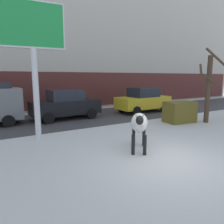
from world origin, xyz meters
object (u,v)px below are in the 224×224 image
object	(u,v)px
cow_holstein	(139,123)
dumpster	(180,112)
bare_tree_left_lot	(208,86)
billboard	(33,33)
car_black_sedan	(66,105)
car_yellow_sedan	(143,100)
pedestrian_near_billboard	(74,99)

from	to	relation	value
cow_holstein	dumpster	size ratio (longest dim) A/B	1.03
cow_holstein	bare_tree_left_lot	distance (m)	6.59
billboard	dumpster	bearing A→B (deg)	-5.64
car_black_sedan	car_yellow_sedan	xyz separation A→B (m)	(5.84, -0.49, 0.00)
car_yellow_sedan	bare_tree_left_lot	bearing A→B (deg)	-80.85
cow_holstein	billboard	xyz separation A→B (m)	(-2.77, 3.33, 3.31)
car_black_sedan	dumpster	bearing A→B (deg)	-39.29
car_black_sedan	cow_holstein	bearing A→B (deg)	-87.27
billboard	pedestrian_near_billboard	distance (m)	8.63
billboard	car_black_sedan	size ratio (longest dim) A/B	1.30
cow_holstein	car_black_sedan	xyz separation A→B (m)	(-0.33, 6.95, -0.09)
dumpster	bare_tree_left_lot	bearing A→B (deg)	-34.97
billboard	pedestrian_near_billboard	world-z (taller)	billboard
car_black_sedan	car_yellow_sedan	distance (m)	5.86
cow_holstein	dumpster	world-z (taller)	cow_holstein
bare_tree_left_lot	billboard	bearing A→B (deg)	169.73
cow_holstein	bare_tree_left_lot	size ratio (longest dim) A/B	0.42
cow_holstein	bare_tree_left_lot	world-z (taller)	bare_tree_left_lot
billboard	dumpster	world-z (taller)	billboard
cow_holstein	dumpster	bearing A→B (deg)	26.94
pedestrian_near_billboard	billboard	bearing A→B (deg)	-121.49
car_yellow_sedan	pedestrian_near_billboard	distance (m)	5.50
car_black_sedan	bare_tree_left_lot	world-z (taller)	bare_tree_left_lot
cow_holstein	billboard	size ratio (longest dim) A/B	0.31
car_yellow_sedan	bare_tree_left_lot	size ratio (longest dim) A/B	1.03
pedestrian_near_billboard	dumpster	xyz separation A→B (m)	(3.67, -7.52, -0.28)
car_yellow_sedan	dumpster	xyz separation A→B (m)	(-0.47, -3.90, -0.31)
car_yellow_sedan	bare_tree_left_lot	distance (m)	4.97
bare_tree_left_lot	pedestrian_near_billboard	bearing A→B (deg)	120.37
car_yellow_sedan	pedestrian_near_billboard	size ratio (longest dim) A/B	2.47
cow_holstein	bare_tree_left_lot	xyz separation A→B (m)	(6.28, 1.69, 1.10)
bare_tree_left_lot	cow_holstein	bearing A→B (deg)	-164.92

